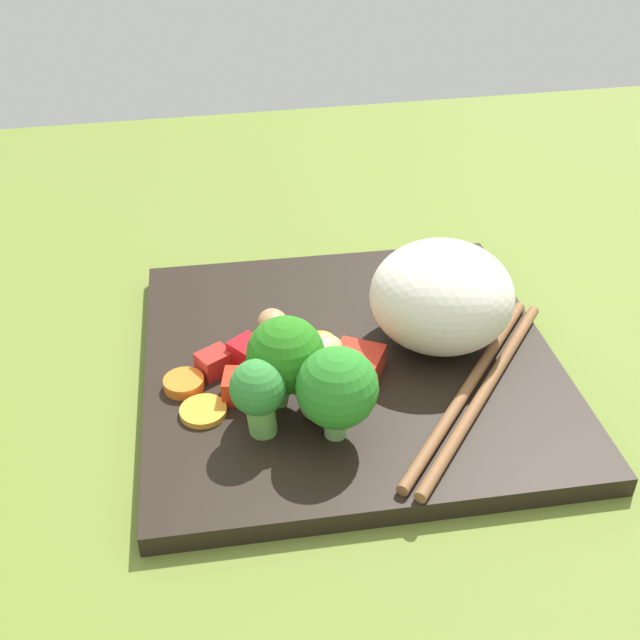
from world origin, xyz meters
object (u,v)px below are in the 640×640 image
Objects in this scene: carrot_slice_2 at (184,383)px; chopstick_pair at (478,388)px; rice_mound at (442,296)px; broccoli_floret_2 at (286,356)px; square_plate at (350,363)px.

chopstick_pair is (-19.20, 4.27, 0.01)cm from carrot_slice_2.
chopstick_pair is (-0.76, 6.19, -3.44)cm from rice_mound.
square_plate is at bearing -139.30° from broccoli_floret_2.
carrot_slice_2 is 19.67cm from chopstick_pair.
square_plate is 10.60× the size of carrot_slice_2.
rice_mound is 0.57× the size of chopstick_pair.
broccoli_floret_2 is 8.16cm from carrot_slice_2.
broccoli_floret_2 reaches higher than chopstick_pair.
carrot_slice_2 is (6.49, -3.20, -3.77)cm from broccoli_floret_2.
rice_mound is 7.12cm from chopstick_pair.
square_plate is at bearing 93.30° from chopstick_pair.
rice_mound is 18.85cm from carrot_slice_2.
square_plate is at bearing -173.39° from carrot_slice_2.
broccoli_floret_2 is (5.31, 4.57, 4.87)cm from square_plate.
rice_mound reaches higher than square_plate.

